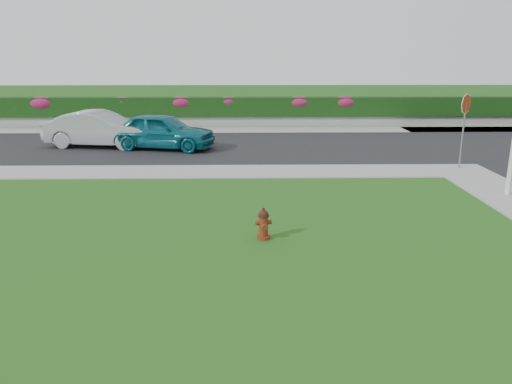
{
  "coord_description": "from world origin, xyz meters",
  "views": [
    {
      "loc": [
        -0.79,
        -8.54,
        4.14
      ],
      "look_at": [
        -0.59,
        3.07,
        0.9
      ],
      "focal_mm": 35.0,
      "sensor_mm": 36.0,
      "label": 1
    }
  ],
  "objects_px": {
    "fire_hydrant": "(263,224)",
    "sedan_teal": "(162,131)",
    "stop_sign": "(465,113)",
    "sedan_silver": "(100,129)"
  },
  "relations": [
    {
      "from": "fire_hydrant",
      "to": "sedan_teal",
      "type": "xyz_separation_m",
      "value": [
        -4.13,
        11.14,
        0.48
      ]
    },
    {
      "from": "sedan_teal",
      "to": "stop_sign",
      "type": "bearing_deg",
      "value": -96.2
    },
    {
      "from": "fire_hydrant",
      "to": "sedan_silver",
      "type": "bearing_deg",
      "value": 108.69
    },
    {
      "from": "sedan_teal",
      "to": "sedan_silver",
      "type": "relative_size",
      "value": 0.95
    },
    {
      "from": "fire_hydrant",
      "to": "sedan_silver",
      "type": "height_order",
      "value": "sedan_silver"
    },
    {
      "from": "stop_sign",
      "to": "sedan_silver",
      "type": "bearing_deg",
      "value": 142.02
    },
    {
      "from": "fire_hydrant",
      "to": "sedan_teal",
      "type": "bearing_deg",
      "value": 98.1
    },
    {
      "from": "sedan_silver",
      "to": "sedan_teal",
      "type": "bearing_deg",
      "value": -91.5
    },
    {
      "from": "stop_sign",
      "to": "sedan_teal",
      "type": "bearing_deg",
      "value": 140.39
    },
    {
      "from": "fire_hydrant",
      "to": "sedan_teal",
      "type": "height_order",
      "value": "sedan_teal"
    }
  ]
}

